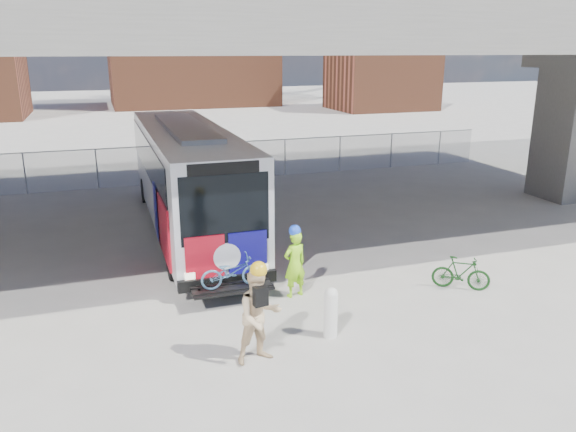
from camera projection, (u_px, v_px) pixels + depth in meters
name	position (u px, v px, depth m)	size (l,w,h in m)	color
ground	(285.00, 268.00, 16.34)	(160.00, 160.00, 0.00)	#9E9991
bus	(187.00, 170.00, 19.37)	(2.67, 12.90, 3.69)	silver
overpass	(245.00, 36.00, 18.11)	(40.00, 16.00, 7.95)	#605E59
chainlink_fence	(206.00, 152.00, 26.83)	(30.00, 0.06, 30.00)	gray
brick_buildings	(151.00, 56.00, 58.97)	(54.00, 22.00, 12.00)	brown
bollard	(331.00, 311.00, 12.28)	(0.30, 0.30, 1.16)	white
cyclist_hivis	(295.00, 262.00, 14.24)	(0.72, 0.57, 1.92)	#96F019
cyclist_tan	(259.00, 315.00, 11.21)	(1.07, 0.89, 2.16)	#D7B68A
bike_parked	(461.00, 273.00, 14.80)	(0.42, 1.50, 0.90)	#133D13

